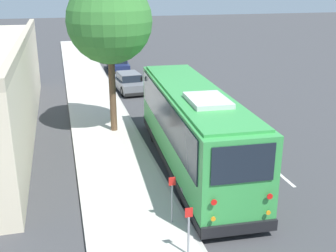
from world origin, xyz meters
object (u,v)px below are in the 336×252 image
object	(u,v)px
shuttle_bus	(193,124)
sign_post_near	(189,231)
parked_sedan_navy	(118,64)
parked_sedan_tan	(109,54)
parked_sedan_black	(99,46)
sign_post_far	(172,199)
street_tree	(109,15)
parked_sedan_gray	(129,82)

from	to	relation	value
shuttle_bus	sign_post_near	bearing A→B (deg)	164.25
parked_sedan_navy	parked_sedan_tan	distance (m)	5.99
parked_sedan_navy	parked_sedan_black	bearing A→B (deg)	4.39
parked_sedan_tan	sign_post_near	xyz separation A→B (m)	(-32.58, 1.83, 0.32)
sign_post_far	street_tree	bearing A→B (deg)	3.75
parked_sedan_gray	street_tree	world-z (taller)	street_tree
parked_sedan_black	sign_post_far	world-z (taller)	sign_post_far
parked_sedan_black	sign_post_far	distance (m)	36.61
shuttle_bus	parked_sedan_tan	distance (m)	26.69
street_tree	parked_sedan_tan	bearing A→B (deg)	-6.46
parked_sedan_tan	parked_sedan_black	bearing A→B (deg)	8.07
shuttle_bus	parked_sedan_tan	world-z (taller)	shuttle_bus
parked_sedan_tan	sign_post_near	bearing A→B (deg)	-179.25
parked_sedan_gray	parked_sedan_black	size ratio (longest dim) A/B	0.94
shuttle_bus	parked_sedan_black	size ratio (longest dim) A/B	2.38
parked_sedan_navy	parked_sedan_black	world-z (taller)	parked_sedan_navy
parked_sedan_tan	parked_sedan_black	world-z (taller)	parked_sedan_tan
sign_post_far	shuttle_bus	bearing A→B (deg)	-25.38
parked_sedan_black	parked_sedan_tan	bearing A→B (deg)	-173.20
sign_post_far	parked_sedan_gray	bearing A→B (deg)	-5.07
parked_sedan_gray	sign_post_near	world-z (taller)	sign_post_near
shuttle_bus	parked_sedan_tan	size ratio (longest dim) A/B	2.47
street_tree	sign_post_near	xyz separation A→B (m)	(-11.06, -0.61, -4.98)
parked_sedan_gray	parked_sedan_tan	size ratio (longest dim) A/B	0.97
street_tree	sign_post_far	xyz separation A→B (m)	(-9.33, -0.61, -4.93)
parked_sedan_navy	parked_sedan_black	size ratio (longest dim) A/B	0.88
parked_sedan_navy	street_tree	bearing A→B (deg)	173.55
parked_sedan_black	shuttle_bus	bearing A→B (deg)	-176.30
parked_sedan_tan	parked_sedan_black	distance (m)	5.75
parked_sedan_black	sign_post_far	size ratio (longest dim) A/B	3.03
parked_sedan_navy	shuttle_bus	bearing A→B (deg)	-177.09
parked_sedan_navy	street_tree	world-z (taller)	street_tree
sign_post_near	sign_post_far	size ratio (longest dim) A/B	0.94
shuttle_bus	street_tree	distance (m)	7.01
parked_sedan_tan	sign_post_far	xyz separation A→B (m)	(-30.84, 1.83, 0.37)
sign_post_far	parked_sedan_black	bearing A→B (deg)	-2.21
parked_sedan_navy	parked_sedan_black	distance (m)	11.73
parked_sedan_tan	street_tree	size ratio (longest dim) A/B	0.56
street_tree	sign_post_near	world-z (taller)	street_tree
sign_post_near	sign_post_far	world-z (taller)	sign_post_far
parked_sedan_navy	sign_post_far	world-z (taller)	sign_post_far
parked_sedan_gray	sign_post_near	distance (m)	19.49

